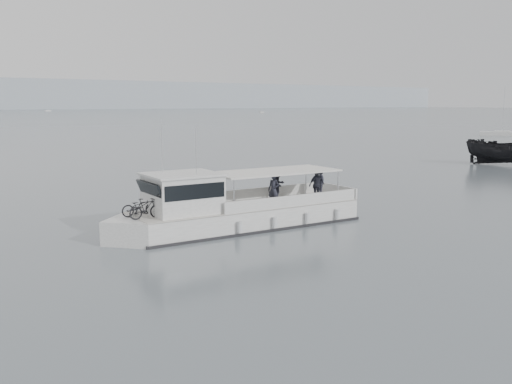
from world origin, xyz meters
TOP-DOWN VIEW (x-y plane):
  - ground at (0.00, 0.00)m, footprint 1400.00×1400.00m
  - tour_boat at (2.94, -1.23)m, footprint 12.58×3.87m
  - dark_motorboat at (39.02, 6.55)m, footprint 5.63×7.08m

SIDE VIEW (x-z plane):
  - ground at x=0.00m, z-range 0.00..0.00m
  - tour_boat at x=2.94m, z-range -1.76..3.48m
  - dark_motorboat at x=39.02m, z-range 0.00..2.60m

